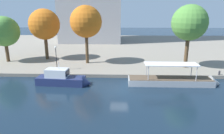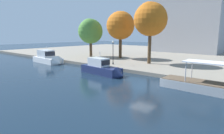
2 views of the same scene
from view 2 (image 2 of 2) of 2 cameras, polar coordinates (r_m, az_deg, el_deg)
name	(u,v)px [view 2 (image 2 of 2)]	position (r m, az deg, el deg)	size (l,w,h in m)	color
ground_plane	(143,87)	(22.15, 9.48, -5.96)	(220.00, 220.00, 0.00)	#142333
dock_promenade	(211,58)	(52.75, 28.09, 2.54)	(120.00, 55.00, 0.56)	gray
motor_yacht_0	(49,59)	(41.96, -18.73, 2.21)	(8.94, 3.29, 4.56)	white
motor_yacht_1	(103,70)	(28.49, -2.78, -0.92)	(8.28, 2.82, 4.19)	navy
lamp_post	(113,51)	(34.22, 0.32, 4.95)	(0.36, 0.36, 4.29)	black
tree_0	(120,26)	(43.31, 2.43, 12.43)	(6.40, 6.40, 10.66)	#4C3823
tree_2	(90,30)	(46.57, -6.62, 11.22)	(5.99, 6.07, 9.21)	#4C3823
tree_3	(150,18)	(35.78, 11.45, 14.50)	(6.14, 6.14, 11.25)	#4C3823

